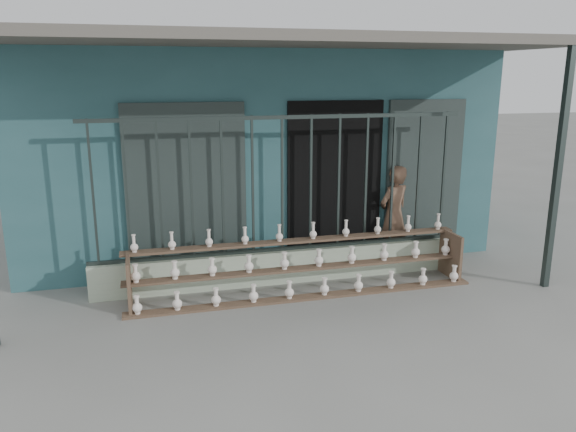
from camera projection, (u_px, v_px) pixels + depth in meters
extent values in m
plane|color=slate|center=(310.00, 321.00, 6.44)|extent=(60.00, 60.00, 0.00)
cube|color=#2B565B|center=(241.00, 140.00, 10.07)|extent=(7.00, 5.00, 3.20)
cube|color=black|center=(334.00, 185.00, 8.07)|extent=(1.40, 0.12, 2.40)
cube|color=#212C2A|center=(187.00, 193.00, 7.51)|extent=(1.60, 0.08, 2.40)
cube|color=#212C2A|center=(423.00, 181.00, 8.38)|extent=(1.20, 0.08, 2.40)
cube|color=#59544C|center=(284.00, 40.00, 6.79)|extent=(7.40, 2.00, 0.12)
cube|color=#283330|center=(558.00, 172.00, 7.12)|extent=(0.08, 0.08, 3.10)
cube|color=#B5C7AB|center=(282.00, 266.00, 7.60)|extent=(5.00, 0.20, 0.45)
cube|color=#283330|center=(93.00, 194.00, 6.74)|extent=(0.03, 0.03, 1.80)
cube|color=#283330|center=(127.00, 192.00, 6.84)|extent=(0.03, 0.03, 1.80)
cube|color=#283330|center=(160.00, 191.00, 6.94)|extent=(0.03, 0.03, 1.80)
cube|color=#283330|center=(191.00, 189.00, 7.03)|extent=(0.03, 0.03, 1.80)
cube|color=#283330|center=(222.00, 188.00, 7.13)|extent=(0.03, 0.03, 1.80)
cube|color=#283330|center=(253.00, 186.00, 7.23)|extent=(0.03, 0.03, 1.80)
cube|color=#283330|center=(282.00, 185.00, 7.32)|extent=(0.03, 0.03, 1.80)
cube|color=#283330|center=(311.00, 183.00, 7.42)|extent=(0.03, 0.03, 1.80)
cube|color=#283330|center=(339.00, 182.00, 7.52)|extent=(0.03, 0.03, 1.80)
cube|color=#283330|center=(366.00, 180.00, 7.62)|extent=(0.03, 0.03, 1.80)
cube|color=#283330|center=(392.00, 179.00, 7.71)|extent=(0.03, 0.03, 1.80)
cube|color=#283330|center=(418.00, 178.00, 7.81)|extent=(0.03, 0.03, 1.80)
cube|color=#283330|center=(443.00, 176.00, 7.91)|extent=(0.03, 0.03, 1.80)
cube|color=#283330|center=(282.00, 117.00, 7.11)|extent=(5.00, 0.04, 0.05)
cube|color=#283330|center=(282.00, 249.00, 7.54)|extent=(5.00, 0.04, 0.05)
cube|color=brown|center=(307.00, 297.00, 7.08)|extent=(4.50, 0.18, 0.03)
cube|color=brown|center=(302.00, 268.00, 7.24)|extent=(4.50, 0.18, 0.03)
cube|color=brown|center=(297.00, 241.00, 7.40)|extent=(4.50, 0.18, 0.03)
cube|color=brown|center=(129.00, 283.00, 6.71)|extent=(0.04, 0.55, 0.64)
cube|color=brown|center=(450.00, 255.00, 7.77)|extent=(0.04, 0.55, 0.64)
imported|color=brown|center=(394.00, 215.00, 8.28)|extent=(0.63, 0.53, 1.47)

